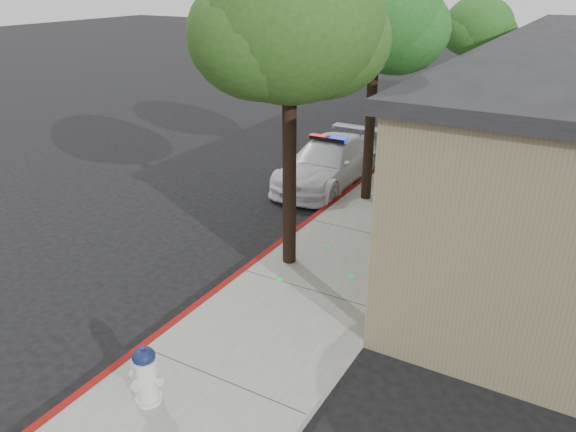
# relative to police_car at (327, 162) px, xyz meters

# --- Properties ---
(ground) EXTENTS (120.00, 120.00, 0.00)m
(ground) POSITION_rel_police_car_xyz_m (0.90, -5.94, -0.68)
(ground) COLOR black
(ground) RESTS_ON ground
(sidewalk) EXTENTS (3.20, 60.00, 0.15)m
(sidewalk) POSITION_rel_police_car_xyz_m (2.50, -2.94, -0.60)
(sidewalk) COLOR gray
(sidewalk) RESTS_ON ground
(red_curb) EXTENTS (0.14, 60.00, 0.16)m
(red_curb) POSITION_rel_police_car_xyz_m (0.96, -2.94, -0.60)
(red_curb) COLOR maroon
(red_curb) RESTS_ON ground
(police_car) EXTENTS (1.95, 4.67, 1.47)m
(police_car) POSITION_rel_police_car_xyz_m (0.00, 0.00, 0.00)
(police_car) COLOR white
(police_car) RESTS_ON ground
(fire_hydrant) EXTENTS (0.53, 0.46, 0.93)m
(fire_hydrant) POSITION_rel_police_car_xyz_m (1.96, -9.83, -0.06)
(fire_hydrant) COLOR silver
(fire_hydrant) RESTS_ON sidewalk
(street_tree_near) EXTENTS (3.47, 3.57, 6.35)m
(street_tree_near) POSITION_rel_police_car_xyz_m (1.61, -5.10, 4.21)
(street_tree_near) COLOR black
(street_tree_near) RESTS_ON sidewalk
(street_tree_mid) EXTENTS (3.45, 3.20, 6.11)m
(street_tree_mid) POSITION_rel_police_car_xyz_m (1.62, -0.80, 4.08)
(street_tree_mid) COLOR black
(street_tree_mid) RESTS_ON sidewalk
(street_tree_far) EXTENTS (2.76, 2.65, 4.98)m
(street_tree_far) POSITION_rel_police_car_xyz_m (2.13, 8.46, 3.22)
(street_tree_far) COLOR black
(street_tree_far) RESTS_ON sidewalk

